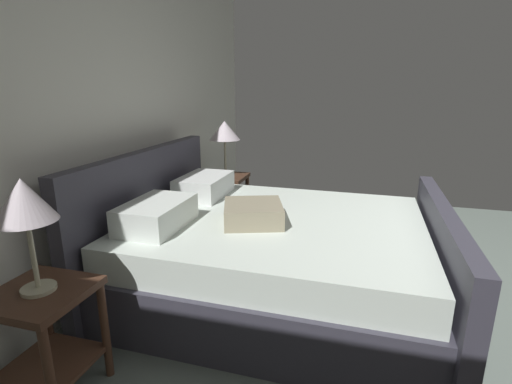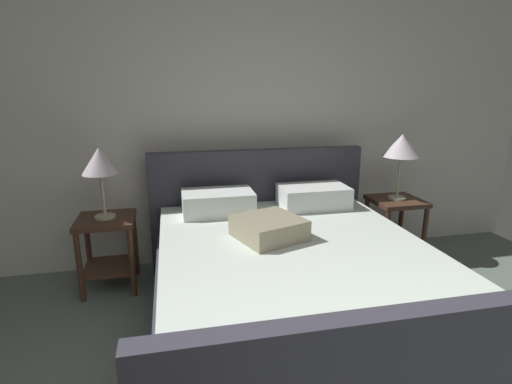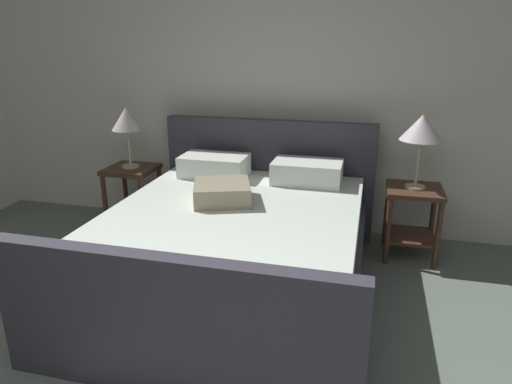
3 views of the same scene
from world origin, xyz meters
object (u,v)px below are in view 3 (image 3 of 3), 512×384
object	(u,v)px
nightstand_left	(133,187)
table_lamp_left	(127,121)
bed	(236,244)
nightstand_right	(412,211)
table_lamp_right	(422,129)

from	to	relation	value
nightstand_left	table_lamp_left	size ratio (longest dim) A/B	1.07
bed	nightstand_right	distance (m)	1.53
nightstand_left	nightstand_right	bearing A→B (deg)	-0.51
bed	table_lamp_right	world-z (taller)	table_lamp_right
table_lamp_right	table_lamp_left	bearing A→B (deg)	179.49
bed	nightstand_right	size ratio (longest dim) A/B	3.84
table_lamp_left	nightstand_left	bearing A→B (deg)	-45.00
table_lamp_right	nightstand_left	xyz separation A→B (m)	(-2.54, 0.02, -0.68)
nightstand_right	table_lamp_left	world-z (taller)	table_lamp_left
nightstand_right	table_lamp_left	bearing A→B (deg)	179.49
nightstand_right	nightstand_left	distance (m)	2.54
bed	nightstand_left	bearing A→B (deg)	145.89
table_lamp_right	table_lamp_left	world-z (taller)	table_lamp_right
table_lamp_right	table_lamp_left	size ratio (longest dim) A/B	1.06
nightstand_left	table_lamp_left	xyz separation A→B (m)	(-0.00, 0.00, 0.64)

